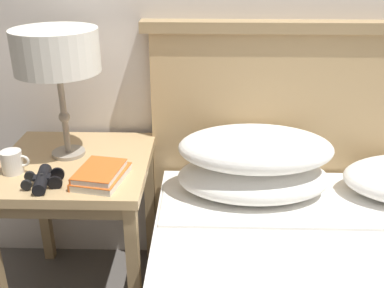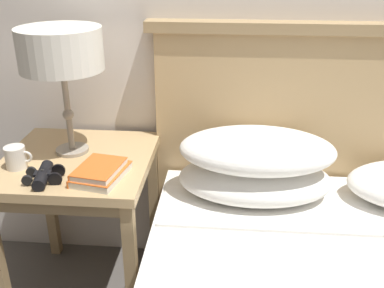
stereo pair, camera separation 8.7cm
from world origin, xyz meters
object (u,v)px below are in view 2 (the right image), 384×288
at_px(book_on_nightstand, 101,174).
at_px(nightstand, 79,178).
at_px(book_stacked_on_top, 98,169).
at_px(table_lamp, 61,52).
at_px(binoculars_pair, 43,175).
at_px(coffee_mug, 16,157).

bearing_deg(book_on_nightstand, nightstand, 132.89).
relative_size(nightstand, book_stacked_on_top, 3.13).
distance_m(table_lamp, binoculars_pair, 0.46).
bearing_deg(binoculars_pair, table_lamp, 85.63).
relative_size(book_stacked_on_top, binoculars_pair, 1.29).
distance_m(nightstand, book_on_nightstand, 0.23).
height_order(nightstand, binoculars_pair, binoculars_pair).
xyz_separation_m(binoculars_pair, coffee_mug, (-0.14, 0.09, 0.02)).
bearing_deg(nightstand, book_on_nightstand, -47.11).
relative_size(table_lamp, book_stacked_on_top, 2.33).
height_order(book_on_nightstand, coffee_mug, coffee_mug).
bearing_deg(book_on_nightstand, coffee_mug, 171.39).
bearing_deg(coffee_mug, nightstand, 27.35).
bearing_deg(coffee_mug, book_stacked_on_top, -9.65).
bearing_deg(book_stacked_on_top, book_on_nightstand, 56.74).
distance_m(book_on_nightstand, binoculars_pair, 0.20).
bearing_deg(book_on_nightstand, table_lamp, 129.85).
bearing_deg(table_lamp, book_on_nightstand, -50.15).
distance_m(book_on_nightstand, coffee_mug, 0.34).
bearing_deg(table_lamp, binoculars_pair, -94.37).
height_order(table_lamp, binoculars_pair, table_lamp).
height_order(nightstand, book_stacked_on_top, book_stacked_on_top).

